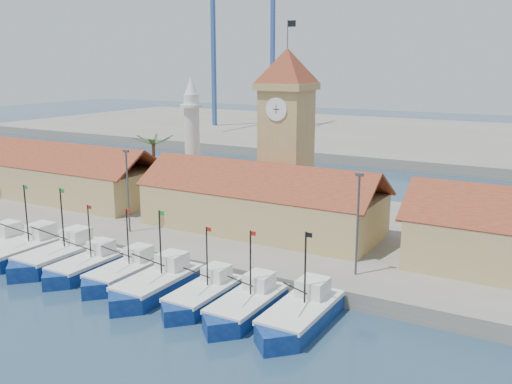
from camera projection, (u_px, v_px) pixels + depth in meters
The scene contains 19 objects.
ground at pixel (142, 307), 46.82m from camera, with size 400.00×400.00×0.00m, color #1C364C.
quay at pixel (278, 227), 66.94m from camera, with size 140.00×32.00×1.50m, color gray.
terminal at pixel (441, 140), 139.59m from camera, with size 240.00×80.00×2.00m, color gray.
boat_1 at pixel (22, 252), 57.82m from camera, with size 3.88×10.63×8.04m.
boat_2 at pixel (57, 258), 56.08m from camera, with size 3.90×10.68×8.08m.
boat_3 at pixel (85, 267), 53.78m from camera, with size 3.37×9.23×6.99m.
boat_4 at pixel (123, 274), 51.95m from camera, with size 3.40×9.33×7.06m.
boat_5 at pixel (155, 286), 49.09m from camera, with size 3.73×10.23×7.74m.
boat_6 at pixel (202, 297), 47.04m from camera, with size 3.33×9.11×6.90m.
boat_7 at pixel (245, 307), 44.92m from camera, with size 3.49×9.55×7.23m.
boat_8 at pixel (299, 317), 43.09m from camera, with size 3.72×10.19×7.71m.
hall_left at pixel (59, 178), 78.37m from camera, with size 31.20×10.13×7.61m.
hall_center at pixel (261, 207), 62.84m from camera, with size 27.04×10.13×7.61m.
clock_tower at pixel (286, 130), 66.12m from camera, with size 5.80×5.80×22.70m.
minaret at pixel (192, 138), 75.60m from camera, with size 3.00×3.00×16.30m.
palm_tree at pixel (154, 163), 77.11m from camera, with size 5.60×5.03×8.39m.
lamp_posts at pixel (225, 201), 55.27m from camera, with size 80.70×0.25×9.03m.
crane_blue_far at pixel (209, 27), 154.79m from camera, with size 1.00×36.74×48.05m.
crane_blue_near at pixel (271, 35), 153.56m from camera, with size 1.00×30.42×44.98m.
Camera 1 is at (29.83, -33.07, 19.66)m, focal length 40.00 mm.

